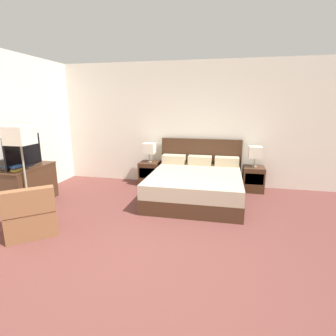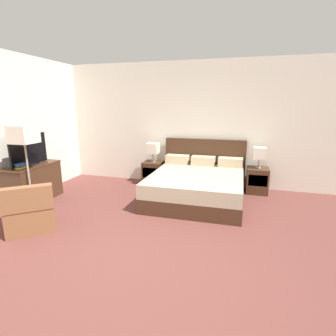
{
  "view_description": "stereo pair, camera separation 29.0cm",
  "coord_description": "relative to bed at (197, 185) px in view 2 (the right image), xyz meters",
  "views": [
    {
      "loc": [
        0.9,
        -2.71,
        1.9
      ],
      "look_at": [
        -0.1,
        1.93,
        0.75
      ],
      "focal_mm": 28.0,
      "sensor_mm": 36.0,
      "label": 1
    },
    {
      "loc": [
        1.18,
        -2.64,
        1.9
      ],
      "look_at": [
        -0.1,
        1.93,
        0.75
      ],
      "focal_mm": 28.0,
      "sensor_mm": 36.0,
      "label": 2
    }
  ],
  "objects": [
    {
      "name": "ground_plane",
      "position": [
        -0.37,
        -2.49,
        -0.3
      ],
      "size": [
        10.55,
        10.55,
        0.0
      ],
      "primitive_type": "plane",
      "color": "brown"
    },
    {
      "name": "wall_back",
      "position": [
        -0.37,
        1.06,
        1.14
      ],
      "size": [
        7.36,
        0.06,
        2.88
      ],
      "primitive_type": "cube",
      "color": "silver",
      "rests_on": "ground"
    },
    {
      "name": "wall_left",
      "position": [
        -3.48,
        -1.03,
        1.14
      ],
      "size": [
        0.06,
        5.32,
        2.88
      ],
      "primitive_type": "cube",
      "color": "silver",
      "rests_on": "ground"
    },
    {
      "name": "bed",
      "position": [
        0.0,
        0.0,
        0.0
      ],
      "size": [
        1.89,
        2.1,
        1.12
      ],
      "color": "#422819",
      "rests_on": "ground"
    },
    {
      "name": "nightstand_left",
      "position": [
        -1.21,
        0.74,
        -0.02
      ],
      "size": [
        0.46,
        0.46,
        0.56
      ],
      "color": "#422819",
      "rests_on": "ground"
    },
    {
      "name": "nightstand_right",
      "position": [
        1.21,
        0.74,
        -0.02
      ],
      "size": [
        0.46,
        0.46,
        0.56
      ],
      "color": "#422819",
      "rests_on": "ground"
    },
    {
      "name": "table_lamp_left",
      "position": [
        -1.21,
        0.74,
        0.58
      ],
      "size": [
        0.27,
        0.27,
        0.46
      ],
      "color": "gray",
      "rests_on": "nightstand_left"
    },
    {
      "name": "table_lamp_right",
      "position": [
        1.21,
        0.74,
        0.58
      ],
      "size": [
        0.27,
        0.27,
        0.46
      ],
      "color": "gray",
      "rests_on": "nightstand_right"
    },
    {
      "name": "dresser",
      "position": [
        -3.16,
        -0.99,
        0.09
      ],
      "size": [
        0.53,
        1.1,
        0.75
      ],
      "color": "#422819",
      "rests_on": "ground"
    },
    {
      "name": "tv",
      "position": [
        -3.16,
        -1.02,
        0.74
      ],
      "size": [
        0.18,
        0.91,
        0.6
      ],
      "color": "black",
      "rests_on": "dresser"
    },
    {
      "name": "book_red_cover",
      "position": [
        -3.14,
        -1.32,
        0.46
      ],
      "size": [
        0.23,
        0.23,
        0.03
      ],
      "primitive_type": "cube",
      "rotation": [
        0.0,
        0.0,
        0.16
      ],
      "color": "gold",
      "rests_on": "dresser"
    },
    {
      "name": "book_blue_cover",
      "position": [
        -3.17,
        -1.32,
        0.49
      ],
      "size": [
        0.25,
        0.19,
        0.03
      ],
      "primitive_type": "cube",
      "rotation": [
        0.0,
        0.0,
        0.04
      ],
      "color": "#383333",
      "rests_on": "book_red_cover"
    },
    {
      "name": "book_small_top",
      "position": [
        -3.15,
        -1.32,
        0.53
      ],
      "size": [
        0.26,
        0.19,
        0.03
      ],
      "primitive_type": "cube",
      "rotation": [
        0.0,
        0.0,
        -0.02
      ],
      "color": "#234C8E",
      "rests_on": "book_blue_cover"
    },
    {
      "name": "armchair_by_window",
      "position": [
        -2.26,
        -2.06,
        -0.01
      ],
      "size": [
        0.97,
        0.97,
        0.76
      ],
      "color": "brown",
      "rests_on": "ground"
    },
    {
      "name": "floor_lamp",
      "position": [
        -2.83,
        -1.43,
        1.03
      ],
      "size": [
        0.38,
        0.38,
        1.56
      ],
      "color": "gray",
      "rests_on": "ground"
    }
  ]
}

